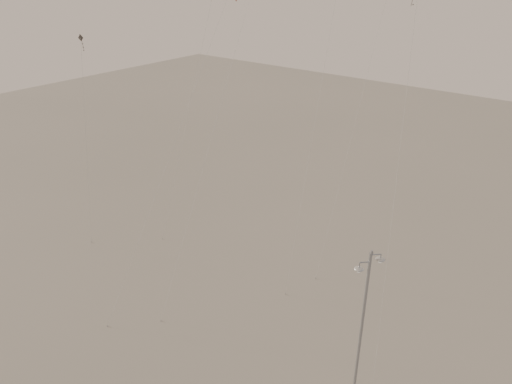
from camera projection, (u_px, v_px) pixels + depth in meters
The scene contains 6 objects.
ground at pixel (227, 355), 33.02m from camera, with size 160.00×160.00×0.00m, color gray.
street_lamp at pixel (362, 322), 27.88m from camera, with size 1.33×1.27×10.12m.
kite_1 at pixel (248, 7), 32.51m from camera, with size 1.98×11.55×27.57m.
kite_3 at pixel (195, 87), 34.81m from camera, with size 1.64×13.20×22.65m.
kite_4 at pixel (409, 72), 25.48m from camera, with size 2.58×5.29×23.93m.
kite_6 at pixel (84, 103), 40.75m from camera, with size 1.23×1.62×18.47m.
Camera 1 is at (17.09, -18.62, 23.93)m, focal length 35.00 mm.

